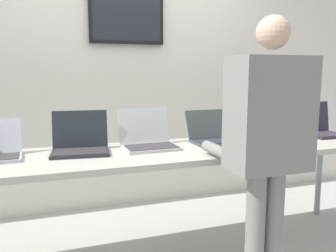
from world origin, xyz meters
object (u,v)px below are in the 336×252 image
object	(u,v)px
laptop_station_1	(80,143)
person	(268,135)
laptop_station_4	(270,132)
laptop_station_2	(148,139)
workbench	(160,157)
laptop_station_3	(214,135)
laptop_station_5	(321,128)

from	to	relation	value
laptop_station_1	person	bearing A→B (deg)	-37.49
laptop_station_1	laptop_station_4	distance (m)	1.48
laptop_station_2	laptop_station_4	distance (m)	1.01
workbench	laptop_station_2	xyz separation A→B (m)	(-0.05, 0.12, 0.11)
laptop_station_3	laptop_station_5	distance (m)	1.00
workbench	laptop_station_5	world-z (taller)	laptop_station_5
laptop_station_2	laptop_station_3	distance (m)	0.53
laptop_station_1	laptop_station_2	xyz separation A→B (m)	(0.47, 0.00, -0.00)
laptop_station_5	person	bearing A→B (deg)	-145.08
laptop_station_2	laptop_station_4	bearing A→B (deg)	-1.32
workbench	person	size ratio (longest dim) A/B	2.12
person	laptop_station_4	bearing A→B (deg)	53.54
laptop_station_3	person	world-z (taller)	person
workbench	laptop_station_4	world-z (taller)	laptop_station_4
laptop_station_3	workbench	bearing A→B (deg)	-164.68
laptop_station_3	laptop_station_1	bearing A→B (deg)	-179.01
laptop_station_1	laptop_station_5	world-z (taller)	laptop_station_5
laptop_station_4	person	bearing A→B (deg)	-126.46
workbench	laptop_station_5	size ratio (longest dim) A/B	11.07
laptop_station_4	laptop_station_5	size ratio (longest dim) A/B	1.16
laptop_station_1	laptop_station_3	size ratio (longest dim) A/B	1.10
person	laptop_station_1	bearing A→B (deg)	142.51
workbench	person	distance (m)	0.79
workbench	laptop_station_3	distance (m)	0.50
laptop_station_3	laptop_station_4	bearing A→B (deg)	-4.45
laptop_station_1	laptop_station_4	world-z (taller)	laptop_station_1
laptop_station_5	person	world-z (taller)	person
laptop_station_2	laptop_station_5	xyz separation A→B (m)	(1.53, -0.01, 0.00)
laptop_station_2	laptop_station_5	distance (m)	1.53
laptop_station_2	laptop_station_4	xyz separation A→B (m)	(1.01, -0.02, -0.01)
workbench	laptop_station_1	bearing A→B (deg)	167.94
laptop_station_5	person	xyz separation A→B (m)	(-1.04, -0.73, 0.13)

